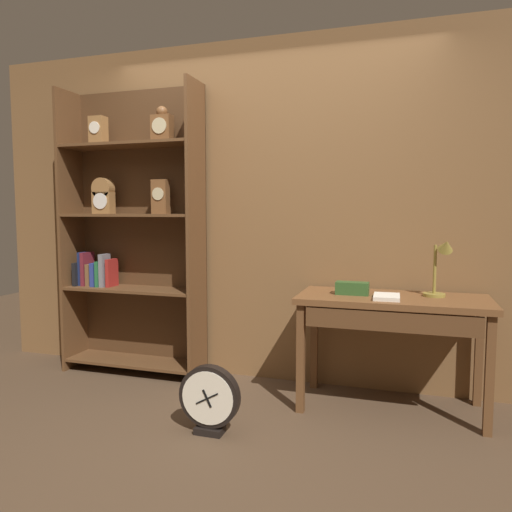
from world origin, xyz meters
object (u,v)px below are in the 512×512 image
workbench (392,312)px  desk_lamp (441,265)px  toolbox_small (352,288)px  open_repair_manual (387,297)px  bookshelf (131,233)px  round_clock_large (209,399)px

workbench → desk_lamp: size_ratio=3.07×
toolbox_small → open_repair_manual: 0.25m
bookshelf → toolbox_small: 1.82m
round_clock_large → bookshelf: bearing=140.1°
round_clock_large → workbench: bearing=34.1°
desk_lamp → round_clock_large: 1.67m
open_repair_manual → round_clock_large: size_ratio=0.54×
toolbox_small → workbench: bearing=-4.1°
workbench → round_clock_large: 1.28m
workbench → open_repair_manual: bearing=-113.8°
bookshelf → open_repair_manual: (2.01, -0.27, -0.37)m
bookshelf → workbench: 2.11m
toolbox_small → round_clock_large: bearing=-136.7°
workbench → bookshelf: bearing=174.5°
workbench → desk_lamp: bearing=16.3°
bookshelf → open_repair_manual: bookshelf is taller
desk_lamp → open_repair_manual: size_ratio=1.79×
round_clock_large → open_repair_manual: bearing=31.8°
bookshelf → desk_lamp: bearing=-2.8°
bookshelf → round_clock_large: bearing=-39.9°
bookshelf → open_repair_manual: size_ratio=10.35×
workbench → desk_lamp: desk_lamp is taller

